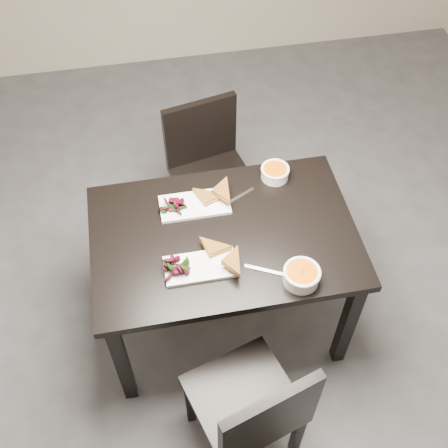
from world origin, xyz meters
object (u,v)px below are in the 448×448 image
object	(u,v)px
soup_bowl_far	(275,172)
soup_bowl_near	(302,275)
table	(224,247)
plate_far	(195,205)
chair_near	(253,410)
plate_near	(200,267)
chair_far	(209,166)

from	to	relation	value
soup_bowl_far	soup_bowl_near	bearing A→B (deg)	-93.47
table	soup_bowl_near	distance (m)	0.43
plate_far	table	bearing A→B (deg)	-60.80
chair_near	soup_bowl_near	size ratio (longest dim) A/B	5.36
plate_far	soup_bowl_far	size ratio (longest dim) A/B	2.33
chair_near	soup_bowl_near	distance (m)	0.59
table	soup_bowl_far	bearing A→B (deg)	44.21
plate_near	soup_bowl_far	size ratio (longest dim) A/B	2.21
soup_bowl_near	chair_far	bearing A→B (deg)	102.82
table	plate_far	distance (m)	0.24
chair_far	soup_bowl_far	distance (m)	0.57
chair_near	chair_far	world-z (taller)	same
table	chair_near	distance (m)	0.73
chair_near	soup_bowl_far	world-z (taller)	chair_near
chair_near	soup_bowl_far	bearing A→B (deg)	55.40
plate_near	plate_far	size ratio (longest dim) A/B	0.95
chair_near	soup_bowl_near	world-z (taller)	chair_near
chair_far	plate_near	distance (m)	0.92
chair_far	table	bearing A→B (deg)	-106.07
table	plate_near	size ratio (longest dim) A/B	3.88
chair_near	plate_far	size ratio (longest dim) A/B	2.62
table	soup_bowl_near	world-z (taller)	soup_bowl_near
plate_near	soup_bowl_near	xyz separation A→B (m)	(0.41, -0.14, 0.03)
table	chair_far	world-z (taller)	chair_far
chair_near	chair_far	distance (m)	1.42
plate_near	plate_far	bearing A→B (deg)	85.31
soup_bowl_near	plate_far	bearing A→B (deg)	127.43
chair_far	soup_bowl_near	world-z (taller)	chair_far
chair_near	chair_far	size ratio (longest dim) A/B	1.00
plate_near	chair_far	bearing A→B (deg)	78.42
plate_far	plate_near	bearing A→B (deg)	-94.69
chair_near	plate_near	bearing A→B (deg)	85.30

